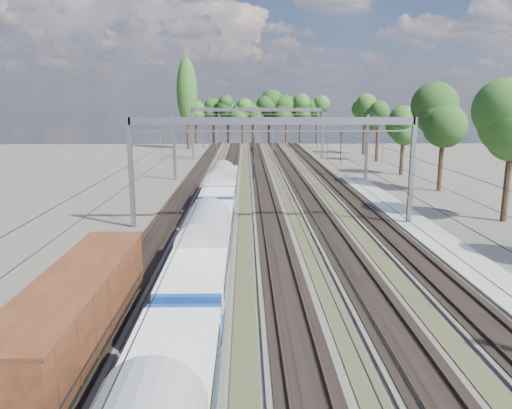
{
  "coord_description": "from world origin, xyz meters",
  "views": [
    {
      "loc": [
        -2.18,
        -10.41,
        10.35
      ],
      "look_at": [
        -1.42,
        25.53,
        2.8
      ],
      "focal_mm": 35.0,
      "sensor_mm": 36.0,
      "label": 1
    }
  ],
  "objects_px": {
    "worker": "(252,147)",
    "signal_far": "(341,144)",
    "emu_train": "(205,242)",
    "freight_boxcar": "(78,309)",
    "signal_near": "(253,152)"
  },
  "relations": [
    {
      "from": "freight_boxcar",
      "to": "signal_far",
      "type": "xyz_separation_m",
      "value": [
        22.47,
        62.49,
        1.23
      ]
    },
    {
      "from": "freight_boxcar",
      "to": "emu_train",
      "type": "bearing_deg",
      "value": 61.63
    },
    {
      "from": "signal_far",
      "to": "freight_boxcar",
      "type": "bearing_deg",
      "value": -127.91
    },
    {
      "from": "emu_train",
      "to": "worker",
      "type": "distance_m",
      "value": 74.58
    },
    {
      "from": "emu_train",
      "to": "freight_boxcar",
      "type": "distance_m",
      "value": 9.48
    },
    {
      "from": "worker",
      "to": "signal_far",
      "type": "xyz_separation_m",
      "value": [
        14.32,
        -20.32,
        2.39
      ]
    },
    {
      "from": "worker",
      "to": "signal_near",
      "type": "xyz_separation_m",
      "value": [
        -0.28,
        -36.25,
        2.7
      ]
    },
    {
      "from": "worker",
      "to": "signal_far",
      "type": "height_order",
      "value": "signal_far"
    },
    {
      "from": "worker",
      "to": "signal_far",
      "type": "bearing_deg",
      "value": -133.56
    },
    {
      "from": "worker",
      "to": "emu_train",
      "type": "bearing_deg",
      "value": -171.55
    },
    {
      "from": "signal_near",
      "to": "freight_boxcar",
      "type": "bearing_deg",
      "value": -122.85
    },
    {
      "from": "emu_train",
      "to": "worker",
      "type": "bearing_deg",
      "value": 87.19
    },
    {
      "from": "signal_near",
      "to": "worker",
      "type": "bearing_deg",
      "value": 66.3
    },
    {
      "from": "freight_boxcar",
      "to": "worker",
      "type": "xyz_separation_m",
      "value": [
        8.15,
        82.81,
        -1.15
      ]
    },
    {
      "from": "signal_far",
      "to": "signal_near",
      "type": "bearing_deg",
      "value": -150.62
    }
  ]
}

